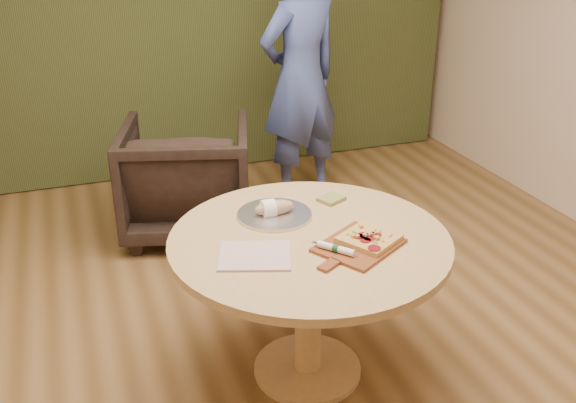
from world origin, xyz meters
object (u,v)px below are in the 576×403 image
at_px(pizza_paddle, 358,246).
at_px(serving_tray, 274,215).
at_px(flatbread_pizza, 369,238).
at_px(person_standing, 300,79).
at_px(pedestal_table, 309,264).
at_px(cutlery_roll, 336,248).
at_px(armchair, 187,173).
at_px(bread_roll, 273,208).

xyz_separation_m(pizza_paddle, serving_tray, (-0.24, 0.42, -0.00)).
xyz_separation_m(flatbread_pizza, person_standing, (0.48, 2.13, 0.17)).
bearing_deg(flatbread_pizza, pizza_paddle, -164.74).
height_order(pedestal_table, pizza_paddle, pizza_paddle).
bearing_deg(cutlery_roll, flatbread_pizza, -26.67).
xyz_separation_m(armchair, person_standing, (0.93, 0.27, 0.51)).
xyz_separation_m(cutlery_roll, bread_roll, (-0.13, 0.44, 0.01)).
bearing_deg(flatbread_pizza, person_standing, 77.19).
xyz_separation_m(pedestal_table, cutlery_roll, (0.04, -0.19, 0.17)).
distance_m(pedestal_table, armchair, 1.74).
height_order(pizza_paddle, cutlery_roll, cutlery_roll).
xyz_separation_m(serving_tray, bread_roll, (-0.01, 0.00, 0.04)).
relative_size(pizza_paddle, person_standing, 0.25).
bearing_deg(armchair, pedestal_table, 113.42).
bearing_deg(cutlery_roll, bread_roll, 67.40).
height_order(flatbread_pizza, bread_roll, bread_roll).
bearing_deg(cutlery_roll, person_standing, 33.74).
distance_m(pedestal_table, serving_tray, 0.30).
height_order(pizza_paddle, serving_tray, serving_tray).
bearing_deg(bread_roll, person_standing, 65.36).
bearing_deg(serving_tray, pedestal_table, -72.57).
height_order(flatbread_pizza, serving_tray, flatbread_pizza).
bearing_deg(bread_roll, armchair, 95.39).
relative_size(pedestal_table, bread_roll, 6.55).
distance_m(serving_tray, bread_roll, 0.04).
bearing_deg(pizza_paddle, cutlery_roll, 160.51).
height_order(cutlery_roll, bread_roll, bread_roll).
distance_m(pedestal_table, bread_roll, 0.33).
distance_m(pizza_paddle, cutlery_roll, 0.12).
relative_size(pedestal_table, cutlery_roll, 7.55).
distance_m(bread_roll, armchair, 1.51).
height_order(flatbread_pizza, cutlery_roll, flatbread_pizza).
distance_m(flatbread_pizza, cutlery_roll, 0.18).
height_order(pizza_paddle, person_standing, person_standing).
relative_size(pedestal_table, armchair, 1.46).
distance_m(pedestal_table, person_standing, 2.13).
xyz_separation_m(pedestal_table, pizza_paddle, (0.16, -0.17, 0.15)).
xyz_separation_m(pedestal_table, serving_tray, (-0.08, 0.25, 0.15)).
relative_size(pizza_paddle, flatbread_pizza, 1.55).
height_order(pizza_paddle, flatbread_pizza, flatbread_pizza).
bearing_deg(pedestal_table, person_standing, 70.44).
distance_m(serving_tray, person_standing, 1.90).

